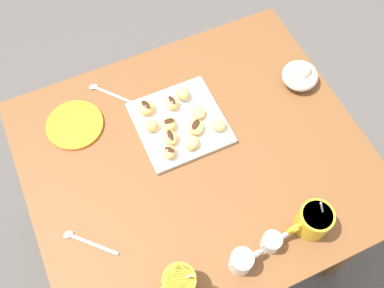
% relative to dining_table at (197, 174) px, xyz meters
% --- Properties ---
extents(ground_plane, '(8.00, 8.00, 0.00)m').
position_rel_dining_table_xyz_m(ground_plane, '(0.00, 0.00, -0.59)').
color(ground_plane, '#514C47').
extents(dining_table, '(1.00, 0.88, 0.72)m').
position_rel_dining_table_xyz_m(dining_table, '(0.00, 0.00, 0.00)').
color(dining_table, brown).
rests_on(dining_table, ground_plane).
extents(pastry_plate_square, '(0.26, 0.26, 0.02)m').
position_rel_dining_table_xyz_m(pastry_plate_square, '(-0.00, -0.13, 0.13)').
color(pastry_plate_square, silver).
rests_on(pastry_plate_square, dining_table).
extents(coffee_mug_mustard_left, '(0.13, 0.09, 0.14)m').
position_rel_dining_table_xyz_m(coffee_mug_mustard_left, '(-0.19, 0.32, 0.17)').
color(coffee_mug_mustard_left, gold).
rests_on(coffee_mug_mustard_left, dining_table).
extents(coffee_mug_mustard_right, '(0.12, 0.08, 0.14)m').
position_rel_dining_table_xyz_m(coffee_mug_mustard_right, '(0.20, 0.32, 0.17)').
color(coffee_mug_mustard_right, gold).
rests_on(coffee_mug_mustard_right, dining_table).
extents(cream_pitcher_white, '(0.10, 0.06, 0.07)m').
position_rel_dining_table_xyz_m(cream_pitcher_white, '(0.03, 0.33, 0.16)').
color(cream_pitcher_white, silver).
rests_on(cream_pitcher_white, dining_table).
extents(ice_cream_bowl, '(0.12, 0.12, 0.09)m').
position_rel_dining_table_xyz_m(ice_cream_bowl, '(-0.42, -0.11, 0.16)').
color(ice_cream_bowl, silver).
rests_on(ice_cream_bowl, dining_table).
extents(chocolate_sauce_pitcher, '(0.09, 0.05, 0.06)m').
position_rel_dining_table_xyz_m(chocolate_sauce_pitcher, '(-0.07, 0.32, 0.16)').
color(chocolate_sauce_pitcher, silver).
rests_on(chocolate_sauce_pitcher, dining_table).
extents(saucer_orange_left, '(0.18, 0.18, 0.01)m').
position_rel_dining_table_xyz_m(saucer_orange_left, '(0.30, -0.26, 0.13)').
color(saucer_orange_left, orange).
rests_on(saucer_orange_left, dining_table).
extents(loose_spoon_near_saucer, '(0.11, 0.13, 0.01)m').
position_rel_dining_table_xyz_m(loose_spoon_near_saucer, '(0.17, -0.33, 0.13)').
color(loose_spoon_near_saucer, silver).
rests_on(loose_spoon_near_saucer, dining_table).
extents(loose_spoon_by_plate, '(0.12, 0.12, 0.01)m').
position_rel_dining_table_xyz_m(loose_spoon_by_plate, '(0.38, 0.10, 0.13)').
color(loose_spoon_by_plate, silver).
rests_on(loose_spoon_by_plate, dining_table).
extents(beignet_0, '(0.06, 0.06, 0.03)m').
position_rel_dining_table_xyz_m(beignet_0, '(-0.10, -0.06, 0.16)').
color(beignet_0, '#E5B260').
rests_on(beignet_0, pastry_plate_square).
extents(beignet_1, '(0.05, 0.06, 0.04)m').
position_rel_dining_table_xyz_m(beignet_1, '(-0.04, -0.21, 0.16)').
color(beignet_1, '#E5B260').
rests_on(beignet_1, pastry_plate_square).
extents(beignet_2, '(0.07, 0.07, 0.03)m').
position_rel_dining_table_xyz_m(beignet_2, '(-0.03, -0.08, 0.16)').
color(beignet_2, '#E5B260').
rests_on(beignet_2, pastry_plate_square).
extents(chocolate_drizzle_2, '(0.04, 0.04, 0.00)m').
position_rel_dining_table_xyz_m(chocolate_drizzle_2, '(-0.03, -0.08, 0.17)').
color(chocolate_drizzle_2, '#381E11').
rests_on(chocolate_drizzle_2, beignet_2).
extents(beignet_3, '(0.06, 0.06, 0.04)m').
position_rel_dining_table_xyz_m(beignet_3, '(-0.00, -0.19, 0.16)').
color(beignet_3, '#E5B260').
rests_on(beignet_3, pastry_plate_square).
extents(chocolate_drizzle_3, '(0.02, 0.03, 0.00)m').
position_rel_dining_table_xyz_m(chocolate_drizzle_3, '(-0.00, -0.19, 0.18)').
color(chocolate_drizzle_3, '#381E11').
rests_on(chocolate_drizzle_3, beignet_3).
extents(beignet_4, '(0.06, 0.06, 0.03)m').
position_rel_dining_table_xyz_m(beignet_4, '(0.07, -0.03, 0.16)').
color(beignet_4, '#E5B260').
rests_on(beignet_4, pastry_plate_square).
extents(chocolate_drizzle_4, '(0.03, 0.03, 0.00)m').
position_rel_dining_table_xyz_m(chocolate_drizzle_4, '(0.07, -0.03, 0.17)').
color(chocolate_drizzle_4, '#381E11').
rests_on(chocolate_drizzle_4, beignet_4).
extents(beignet_5, '(0.06, 0.06, 0.03)m').
position_rel_dining_table_xyz_m(beignet_5, '(-0.06, -0.12, 0.16)').
color(beignet_5, '#E5B260').
rests_on(beignet_5, pastry_plate_square).
extents(beignet_6, '(0.06, 0.06, 0.03)m').
position_rel_dining_table_xyz_m(beignet_6, '(0.00, -0.04, 0.16)').
color(beignet_6, '#E5B260').
rests_on(beignet_6, pastry_plate_square).
extents(beignet_7, '(0.05, 0.05, 0.04)m').
position_rel_dining_table_xyz_m(beignet_7, '(0.04, -0.12, 0.16)').
color(beignet_7, '#E5B260').
rests_on(beignet_7, pastry_plate_square).
extents(chocolate_drizzle_7, '(0.03, 0.02, 0.00)m').
position_rel_dining_table_xyz_m(chocolate_drizzle_7, '(0.04, -0.12, 0.18)').
color(chocolate_drizzle_7, '#381E11').
rests_on(chocolate_drizzle_7, beignet_7).
extents(beignet_8, '(0.05, 0.05, 0.04)m').
position_rel_dining_table_xyz_m(beignet_8, '(0.09, -0.14, 0.16)').
color(beignet_8, '#E5B260').
rests_on(beignet_8, pastry_plate_square).
extents(beignet_9, '(0.06, 0.06, 0.04)m').
position_rel_dining_table_xyz_m(beignet_9, '(0.08, -0.20, 0.16)').
color(beignet_9, '#E5B260').
rests_on(beignet_9, pastry_plate_square).
extents(chocolate_drizzle_9, '(0.03, 0.04, 0.00)m').
position_rel_dining_table_xyz_m(chocolate_drizzle_9, '(0.08, -0.20, 0.18)').
color(chocolate_drizzle_9, '#381E11').
rests_on(chocolate_drizzle_9, beignet_9).
extents(beignet_10, '(0.05, 0.05, 0.03)m').
position_rel_dining_table_xyz_m(beignet_10, '(0.05, -0.08, 0.16)').
color(beignet_10, '#E5B260').
rests_on(beignet_10, pastry_plate_square).
extents(chocolate_drizzle_10, '(0.02, 0.04, 0.00)m').
position_rel_dining_table_xyz_m(chocolate_drizzle_10, '(0.05, -0.08, 0.17)').
color(chocolate_drizzle_10, '#381E11').
rests_on(chocolate_drizzle_10, beignet_10).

